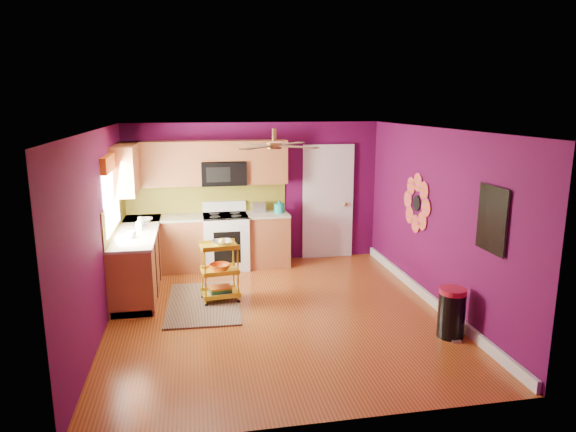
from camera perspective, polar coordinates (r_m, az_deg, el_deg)
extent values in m
plane|color=brown|center=(7.17, -1.17, -10.79)|extent=(5.00, 5.00, 0.00)
cube|color=#4F093D|center=(9.20, -3.75, 2.56)|extent=(4.50, 0.04, 2.50)
cube|color=#4F093D|center=(4.43, 4.09, -8.46)|extent=(4.50, 0.04, 2.50)
cube|color=#4F093D|center=(6.79, -20.31, -1.77)|extent=(0.04, 5.00, 2.50)
cube|color=#4F093D|center=(7.46, 16.09, -0.25)|extent=(0.04, 5.00, 2.50)
cube|color=silver|center=(6.59, -1.27, 9.60)|extent=(4.50, 5.00, 0.04)
cube|color=white|center=(7.79, 15.36, -8.76)|extent=(0.05, 4.90, 0.14)
cube|color=brown|center=(8.25, -16.30, -4.81)|extent=(0.60, 2.30, 0.90)
cube|color=brown|center=(9.02, -8.82, -2.97)|extent=(2.80, 0.60, 0.90)
cube|color=beige|center=(8.13, -16.51, -1.64)|extent=(0.63, 2.30, 0.04)
cube|color=beige|center=(8.91, -8.92, -0.06)|extent=(2.80, 0.63, 0.04)
cube|color=black|center=(8.37, -16.14, -7.43)|extent=(0.54, 2.30, 0.10)
cube|color=black|center=(9.13, -8.74, -5.39)|extent=(2.80, 0.54, 0.10)
cube|color=white|center=(9.00, -6.91, -2.88)|extent=(0.76, 0.66, 0.92)
cube|color=black|center=(8.89, -6.99, 0.01)|extent=(0.76, 0.62, 0.03)
cube|color=white|center=(9.14, -7.12, 1.08)|extent=(0.76, 0.06, 0.18)
cube|color=black|center=(8.69, -6.76, -3.51)|extent=(0.45, 0.02, 0.55)
cube|color=brown|center=(8.91, -13.93, 5.63)|extent=(1.32, 0.33, 0.75)
cube|color=brown|center=(8.98, -2.46, 6.04)|extent=(0.72, 0.33, 0.75)
cube|color=brown|center=(8.88, -7.24, 7.21)|extent=(0.76, 0.33, 0.34)
cube|color=brown|center=(8.47, -17.46, 5.09)|extent=(0.33, 1.30, 0.75)
cube|color=black|center=(8.89, -7.16, 4.75)|extent=(0.76, 0.38, 0.40)
cube|color=brown|center=(9.14, -9.04, 2.01)|extent=(2.80, 0.01, 0.51)
cube|color=brown|center=(8.10, -18.66, 0.17)|extent=(0.01, 2.30, 0.51)
cube|color=white|center=(7.75, -19.07, 2.27)|extent=(0.03, 1.20, 1.00)
cube|color=#D55C13|center=(7.68, -19.09, 5.74)|extent=(0.08, 1.35, 0.22)
cube|color=white|center=(9.47, 4.43, 1.44)|extent=(0.85, 0.04, 2.05)
cube|color=white|center=(9.45, 4.46, 1.42)|extent=(0.95, 0.02, 2.15)
sphere|color=#BF8C3F|center=(9.51, 6.38, 1.30)|extent=(0.07, 0.07, 0.07)
cylinder|color=black|center=(7.96, 14.10, 1.38)|extent=(0.01, 0.24, 0.24)
cube|color=teal|center=(6.20, 21.81, -0.34)|extent=(0.03, 0.52, 0.72)
cube|color=black|center=(6.19, 21.69, -0.35)|extent=(0.01, 0.56, 0.76)
cylinder|color=#BF8C3F|center=(6.79, -1.54, 9.01)|extent=(0.06, 0.06, 0.16)
cylinder|color=#BF8C3F|center=(6.80, -1.54, 7.83)|extent=(0.20, 0.20, 0.08)
cube|color=#4C2D19|center=(7.11, 0.28, 8.04)|extent=(0.47, 0.47, 0.01)
cube|color=#4C2D19|center=(7.03, -4.07, 7.96)|extent=(0.47, 0.47, 0.01)
cube|color=#4C2D19|center=(6.50, -3.52, 7.60)|extent=(0.47, 0.47, 0.01)
cube|color=#4C2D19|center=(6.59, 1.17, 7.68)|extent=(0.47, 0.47, 0.01)
cube|color=black|center=(7.58, -9.36, -9.51)|extent=(1.09, 1.70, 0.02)
cylinder|color=gold|center=(7.31, -9.16, -6.75)|extent=(0.02, 0.02, 0.81)
cylinder|color=gold|center=(7.39, -5.57, -6.45)|extent=(0.02, 0.02, 0.81)
cylinder|color=gold|center=(7.62, -9.53, -5.98)|extent=(0.02, 0.02, 0.81)
cylinder|color=gold|center=(7.69, -6.08, -5.69)|extent=(0.02, 0.02, 0.81)
sphere|color=black|center=(7.46, -9.05, -9.75)|extent=(0.06, 0.06, 0.06)
sphere|color=black|center=(7.53, -5.50, -9.42)|extent=(0.06, 0.06, 0.06)
sphere|color=black|center=(7.76, -9.42, -8.88)|extent=(0.06, 0.06, 0.06)
sphere|color=black|center=(7.83, -6.01, -8.57)|extent=(0.06, 0.06, 0.06)
cube|color=gold|center=(7.38, -7.67, -3.38)|extent=(0.57, 0.44, 0.03)
cube|color=gold|center=(7.49, -7.58, -6.11)|extent=(0.57, 0.44, 0.03)
cube|color=gold|center=(7.61, -7.51, -8.55)|extent=(0.57, 0.44, 0.03)
imported|color=beige|center=(7.38, -7.31, -2.98)|extent=(0.32, 0.32, 0.07)
sphere|color=yellow|center=(7.37, -7.32, -2.82)|extent=(0.10, 0.10, 0.10)
imported|color=#D55C13|center=(7.47, -7.60, -5.67)|extent=(0.33, 0.33, 0.09)
cube|color=navy|center=(7.60, -7.52, -8.32)|extent=(0.33, 0.26, 0.04)
cube|color=#267233|center=(7.58, -7.52, -8.07)|extent=(0.33, 0.26, 0.03)
cube|color=#D55C13|center=(7.57, -7.53, -7.85)|extent=(0.33, 0.26, 0.03)
cylinder|color=black|center=(6.72, 17.69, -10.46)|extent=(0.36, 0.36, 0.56)
cylinder|color=maroon|center=(6.61, 17.87, -7.95)|extent=(0.33, 0.33, 0.07)
cube|color=beige|center=(6.69, 18.20, -13.07)|extent=(0.12, 0.07, 0.03)
cylinder|color=teal|center=(9.01, -0.98, 0.88)|extent=(0.18, 0.18, 0.16)
sphere|color=teal|center=(8.99, -0.98, 1.51)|extent=(0.06, 0.06, 0.06)
cube|color=beige|center=(9.06, -3.26, 0.99)|extent=(0.22, 0.15, 0.18)
imported|color=#EA3F72|center=(8.07, -16.26, -0.86)|extent=(0.09, 0.09, 0.20)
imported|color=white|center=(8.33, -16.08, -0.59)|extent=(0.12, 0.12, 0.16)
imported|color=white|center=(8.65, -15.58, -0.42)|extent=(0.24, 0.24, 0.06)
imported|color=white|center=(7.65, -17.02, -1.98)|extent=(0.13, 0.13, 0.11)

